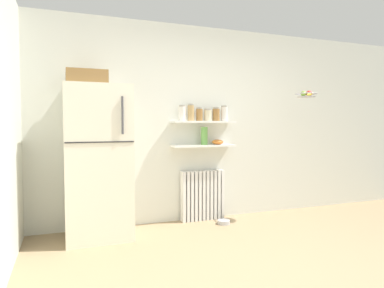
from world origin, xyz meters
TOP-DOWN VIEW (x-y plane):
  - ground_plane at (0.00, 0.50)m, footprint 7.04×7.04m
  - back_wall at (0.00, 2.05)m, footprint 7.04×0.10m
  - refrigerator at (-1.40, 1.67)m, footprint 0.72×0.68m
  - radiator at (-0.01, 1.92)m, footprint 0.60×0.12m
  - wall_shelf_lower at (-0.01, 1.89)m, footprint 0.86×0.22m
  - wall_shelf_upper at (-0.01, 1.89)m, footprint 0.86×0.22m
  - storage_jar_0 at (-0.31, 1.89)m, footprint 0.09×0.09m
  - storage_jar_1 at (-0.19, 1.89)m, footprint 0.09×0.09m
  - storage_jar_2 at (-0.07, 1.89)m, footprint 0.09×0.09m
  - storage_jar_3 at (0.05, 1.89)m, footprint 0.10×0.10m
  - storage_jar_4 at (0.17, 1.89)m, footprint 0.10×0.10m
  - storage_jar_5 at (0.29, 1.89)m, footprint 0.09×0.09m
  - vase at (-0.00, 1.89)m, footprint 0.09×0.09m
  - shelf_bowl at (0.19, 1.89)m, footprint 0.15×0.15m
  - pet_food_bowl at (0.17, 1.64)m, footprint 0.16×0.16m
  - hanging_fruit_basket at (1.32, 1.47)m, footprint 0.29×0.29m

SIDE VIEW (x-z plane):
  - ground_plane at x=0.00m, z-range 0.00..0.00m
  - pet_food_bowl at x=0.17m, z-range 0.00..0.05m
  - radiator at x=-0.01m, z-range 0.00..0.67m
  - refrigerator at x=-1.40m, z-range -0.04..1.83m
  - wall_shelf_lower at x=-0.01m, z-range 0.99..1.02m
  - shelf_bowl at x=0.19m, z-range 1.02..1.09m
  - vase at x=0.00m, z-range 1.02..1.26m
  - back_wall at x=0.00m, z-range 0.00..2.60m
  - wall_shelf_upper at x=-0.01m, z-range 1.31..1.34m
  - storage_jar_3 at x=0.05m, z-range 1.33..1.50m
  - storage_jar_2 at x=-0.07m, z-range 1.33..1.51m
  - storage_jar_4 at x=0.17m, z-range 1.33..1.52m
  - storage_jar_0 at x=-0.31m, z-range 1.33..1.54m
  - storage_jar_5 at x=0.29m, z-range 1.33..1.54m
  - storage_jar_1 at x=-0.19m, z-range 1.33..1.56m
  - hanging_fruit_basket at x=1.32m, z-range 1.65..1.74m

